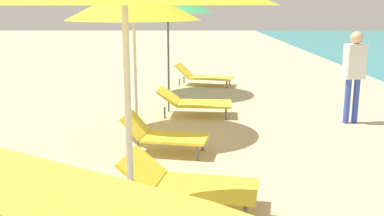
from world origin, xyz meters
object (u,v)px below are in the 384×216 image
(lounger_second_shoreside, at_px, (186,182))
(lounger_third_inland, at_px, (162,135))
(umbrella_farthest, at_px, (166,0))
(lounger_third_shoreside, at_px, (192,102))
(umbrella_third, at_px, (132,3))
(lounger_farthest_shoreside, at_px, (201,76))
(person_walking_near, at_px, (353,68))

(lounger_second_shoreside, relative_size, lounger_third_inland, 1.17)
(lounger_third_inland, distance_m, umbrella_farthest, 4.95)
(lounger_third_shoreside, bearing_deg, umbrella_third, -122.77)
(lounger_third_inland, height_order, lounger_farthest_shoreside, lounger_farthest_shoreside)
(lounger_farthest_shoreside, relative_size, person_walking_near, 0.97)
(lounger_second_shoreside, relative_size, lounger_farthest_shoreside, 0.94)
(umbrella_third, height_order, lounger_third_shoreside, umbrella_third)
(umbrella_farthest, bearing_deg, lounger_farthest_shoreside, 54.99)
(umbrella_farthest, bearing_deg, lounger_third_inland, -88.08)
(lounger_second_shoreside, distance_m, umbrella_farthest, 6.70)
(person_walking_near, bearing_deg, lounger_second_shoreside, 130.96)
(lounger_third_inland, bearing_deg, lounger_third_shoreside, 89.87)
(lounger_farthest_shoreside, bearing_deg, umbrella_farthest, -111.80)
(lounger_second_shoreside, relative_size, umbrella_farthest, 0.59)
(lounger_second_shoreside, bearing_deg, lounger_third_inland, 113.22)
(lounger_third_shoreside, height_order, person_walking_near, person_walking_near)
(lounger_second_shoreside, bearing_deg, lounger_farthest_shoreside, 99.16)
(umbrella_third, distance_m, lounger_third_inland, 2.23)
(lounger_third_shoreside, distance_m, lounger_farthest_shoreside, 3.47)
(umbrella_third, distance_m, person_walking_near, 4.13)
(lounger_second_shoreside, height_order, umbrella_third, umbrella_third)
(umbrella_third, bearing_deg, lounger_third_inland, -63.66)
(lounger_farthest_shoreside, distance_m, person_walking_near, 4.89)
(lounger_second_shoreside, distance_m, person_walking_near, 4.75)
(lounger_third_shoreside, bearing_deg, lounger_farthest_shoreside, 90.38)
(lounger_farthest_shoreside, bearing_deg, lounger_third_inland, -83.91)
(lounger_second_shoreside, bearing_deg, person_walking_near, 61.92)
(lounger_second_shoreside, xyz_separation_m, lounger_farthest_shoreside, (0.35, 7.64, -0.04))
(lounger_third_inland, xyz_separation_m, umbrella_farthest, (-0.15, 4.54, 1.97))
(lounger_farthest_shoreside, bearing_deg, person_walking_near, -43.38)
(lounger_third_shoreside, distance_m, lounger_third_inland, 2.37)
(lounger_third_inland, relative_size, person_walking_near, 0.78)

